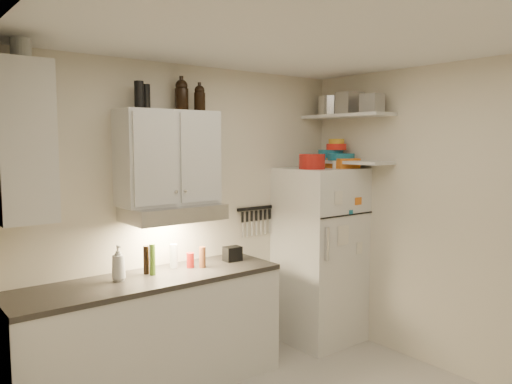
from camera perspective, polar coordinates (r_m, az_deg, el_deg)
ceiling at (r=3.21m, az=6.74°, el=17.56°), size 3.20×3.00×0.02m
back_wall at (r=4.40m, az=-7.50°, el=-2.82°), size 3.20×0.02×2.60m
left_wall at (r=2.40m, az=-22.58°, el=-10.40°), size 0.02×3.00×2.60m
right_wall at (r=4.47m, az=21.34°, el=-3.02°), size 0.02×3.00×2.60m
base_cabinet at (r=4.10m, az=-11.92°, el=-16.00°), size 2.10×0.60×0.88m
countertop at (r=3.96m, az=-12.06°, el=-9.79°), size 2.10×0.62×0.04m
upper_cabinet at (r=4.05m, az=-10.00°, el=3.88°), size 0.80×0.33×0.75m
side_cabinet at (r=3.52m, az=-25.53°, el=5.18°), size 0.33×0.55×1.00m
range_hood at (r=4.03m, az=-9.45°, el=-2.33°), size 0.76×0.46×0.12m
fridge at (r=4.97m, az=7.29°, el=-7.11°), size 0.70×0.68×1.70m
shelf_hi at (r=4.91m, az=10.29°, el=8.56°), size 0.30×0.95×0.03m
shelf_lo at (r=4.90m, az=10.20°, el=3.42°), size 0.30×0.95×0.03m
knife_strip at (r=4.76m, az=-0.09°, el=-1.87°), size 0.42×0.02×0.03m
dutch_oven at (r=4.65m, az=6.42°, el=3.48°), size 0.28×0.28×0.14m
book_stack at (r=4.90m, az=9.84°, el=3.28°), size 0.29×0.33×0.10m
spice_jar at (r=4.81m, az=9.09°, el=3.27°), size 0.06×0.06×0.10m
stock_pot at (r=5.07m, az=8.60°, el=9.71°), size 0.33×0.33×0.19m
tin_a at (r=4.90m, az=10.67°, el=9.95°), size 0.23×0.21×0.21m
tin_b at (r=4.68m, az=13.13°, el=9.85°), size 0.18×0.18×0.17m
bowl_teal at (r=5.05m, az=8.52°, el=4.24°), size 0.25×0.25×0.10m
bowl_orange at (r=5.00m, az=9.17°, el=5.12°), size 0.20×0.20×0.06m
bowl_yellow at (r=5.00m, az=9.18°, el=5.74°), size 0.15×0.15×0.05m
plates at (r=4.90m, az=9.68°, el=3.98°), size 0.34×0.34×0.07m
growler_a at (r=4.20m, az=-8.50°, el=10.90°), size 0.14×0.14×0.27m
growler_b at (r=4.22m, az=-6.46°, el=10.61°), size 0.12×0.12×0.22m
thermos_a at (r=4.05m, az=-12.48°, el=10.54°), size 0.09×0.09×0.20m
thermos_b at (r=3.93m, az=-13.22°, el=10.75°), size 0.08×0.08×0.21m
side_jar at (r=3.59m, az=-25.29°, el=14.57°), size 0.17×0.17×0.17m
soap_bottle at (r=3.88m, az=-15.46°, el=-7.62°), size 0.12×0.12×0.30m
pepper_mill at (r=4.16m, az=-6.14°, el=-7.42°), size 0.06×0.06×0.17m
oil_bottle at (r=3.98m, az=-11.75°, el=-7.57°), size 0.05×0.05×0.24m
vinegar_bottle at (r=4.03m, az=-12.44°, el=-7.59°), size 0.06×0.06×0.22m
clear_bottle at (r=4.18m, az=-9.39°, el=-7.22°), size 0.07×0.07×0.20m
red_jar at (r=4.17m, az=-7.52°, el=-7.73°), size 0.08×0.08×0.12m
caddy at (r=4.37m, az=-2.71°, el=-7.06°), size 0.15×0.11×0.13m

